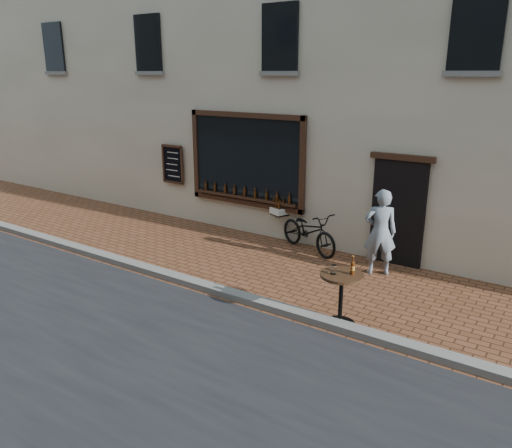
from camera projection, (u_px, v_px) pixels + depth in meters
The scene contains 6 objects.
ground at pixel (223, 301), 8.83m from camera, with size 90.00×90.00×0.00m, color brown.
kerb at pixel (229, 293), 8.97m from camera, with size 90.00×0.25×0.12m, color slate.
shop_building at pixel (377, 25), 12.52m from camera, with size 28.00×6.20×10.00m.
cargo_bicycle at pixel (308, 230), 11.19m from camera, with size 2.11×1.29×1.00m.
bistro_table at pixel (342, 289), 7.81m from camera, with size 0.68×0.68×1.18m.
pedestrian at pixel (380, 232), 9.78m from camera, with size 0.63×0.42×1.74m, color slate.
Camera 1 is at (4.99, -6.34, 3.88)m, focal length 35.00 mm.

